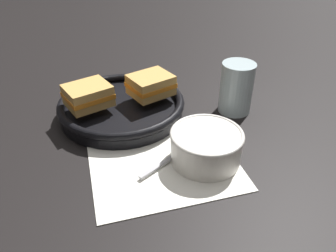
% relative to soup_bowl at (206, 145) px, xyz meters
% --- Properties ---
extents(ground_plane, '(4.00, 4.00, 0.00)m').
position_rel_soup_bowl_xyz_m(ground_plane, '(-0.06, 0.06, -0.04)').
color(ground_plane, black).
extents(napkin, '(0.29, 0.26, 0.00)m').
position_rel_soup_bowl_xyz_m(napkin, '(-0.08, 0.02, -0.03)').
color(napkin, white).
rests_on(napkin, ground_plane).
extents(soup_bowl, '(0.14, 0.14, 0.06)m').
position_rel_soup_bowl_xyz_m(soup_bowl, '(0.00, 0.00, 0.00)').
color(soup_bowl, silver).
rests_on(soup_bowl, ground_plane).
extents(spoon, '(0.16, 0.08, 0.01)m').
position_rel_soup_bowl_xyz_m(spoon, '(-0.03, 0.03, -0.03)').
color(spoon, '#B7B7BC').
rests_on(spoon, napkin).
extents(skillet, '(0.29, 0.29, 0.04)m').
position_rel_soup_bowl_xyz_m(skillet, '(-0.11, 0.22, -0.02)').
color(skillet, black).
rests_on(skillet, ground_plane).
extents(sandwich_near_left, '(0.11, 0.10, 0.05)m').
position_rel_soup_bowl_xyz_m(sandwich_near_left, '(-0.03, 0.22, 0.03)').
color(sandwich_near_left, tan).
rests_on(sandwich_near_left, skillet).
extents(sandwich_near_right, '(0.11, 0.10, 0.05)m').
position_rel_soup_bowl_xyz_m(sandwich_near_right, '(-0.18, 0.22, 0.03)').
color(sandwich_near_right, tan).
rests_on(sandwich_near_right, skillet).
extents(drinking_glass, '(0.08, 0.08, 0.12)m').
position_rel_soup_bowl_xyz_m(drinking_glass, '(0.15, 0.14, 0.02)').
color(drinking_glass, silver).
rests_on(drinking_glass, ground_plane).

